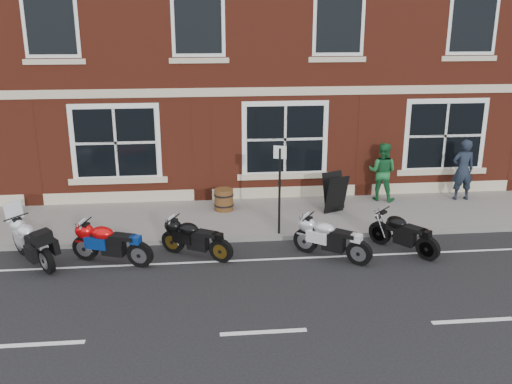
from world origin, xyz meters
The scene contains 14 objects.
ground centered at (0.00, 0.00, 0.00)m, with size 80.00×80.00×0.00m, color black.
sidewalk centered at (0.00, 3.00, 0.06)m, with size 30.00×3.00×0.12m, color slate.
kerb centered at (0.00, 1.42, 0.06)m, with size 30.00×0.16×0.12m, color slate.
pub_building centered at (0.00, 10.50, 6.00)m, with size 24.00×12.00×12.00m, color maroon.
moto_touring_silver centered at (-5.00, 0.61, 0.56)m, with size 1.36×1.73×1.37m.
moto_sport_red centered at (-3.18, 0.39, 0.53)m, with size 1.94×0.87×0.92m.
moto_sport_black centered at (-1.22, 0.55, 0.49)m, with size 1.70×1.09×0.86m.
moto_sport_silver centered at (1.97, 0.16, 0.52)m, with size 1.66×1.34×0.90m.
moto_naked_black centered at (3.80, 0.38, 0.51)m, with size 1.28×1.64×0.88m.
pedestrian_left centered at (6.86, 3.81, 1.06)m, with size 0.68×0.45×1.87m, color #1A222F.
pedestrian_right centered at (4.41, 4.02, 1.01)m, with size 0.86×0.67×1.78m, color #1C6331.
a_board_sign centered at (2.75, 3.12, 0.68)m, with size 0.67×0.45×1.11m, color black, non-canonical shape.
barrel_planter centered at (-0.41, 3.53, 0.44)m, with size 0.57×0.57×0.63m.
parking_sign centered at (0.92, 1.55, 1.46)m, with size 0.32×0.13×2.32m.
Camera 1 is at (-1.07, -12.12, 5.58)m, focal length 40.00 mm.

